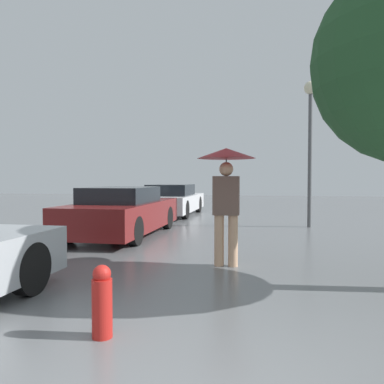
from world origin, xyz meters
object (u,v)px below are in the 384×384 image
pedestrian (226,178)px  parked_car_farthest (172,200)px  street_lamp (310,123)px  fire_hydrant (102,301)px  parked_car_middle (124,212)px

pedestrian → parked_car_farthest: bearing=109.7°
street_lamp → fire_hydrant: size_ratio=6.47×
parked_car_middle → street_lamp: street_lamp is taller
parked_car_farthest → pedestrian: bearing=-70.3°
parked_car_middle → parked_car_farthest: parked_car_middle is taller
street_lamp → pedestrian: bearing=-109.9°
street_lamp → fire_hydrant: bearing=-108.4°
parked_car_farthest → fire_hydrant: 11.30m
parked_car_farthest → street_lamp: 6.11m
parked_car_middle → street_lamp: (4.81, 2.55, 2.48)m
pedestrian → fire_hydrant: size_ratio=2.92×
pedestrian → street_lamp: bearing=70.1°
parked_car_farthest → fire_hydrant: bearing=-79.4°
parked_car_middle → parked_car_farthest: size_ratio=0.99×
parked_car_middle → parked_car_farthest: (-0.04, 5.31, -0.01)m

